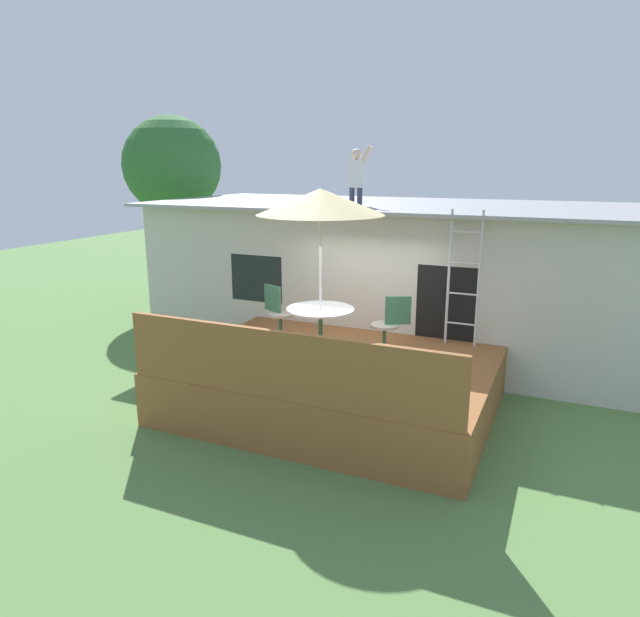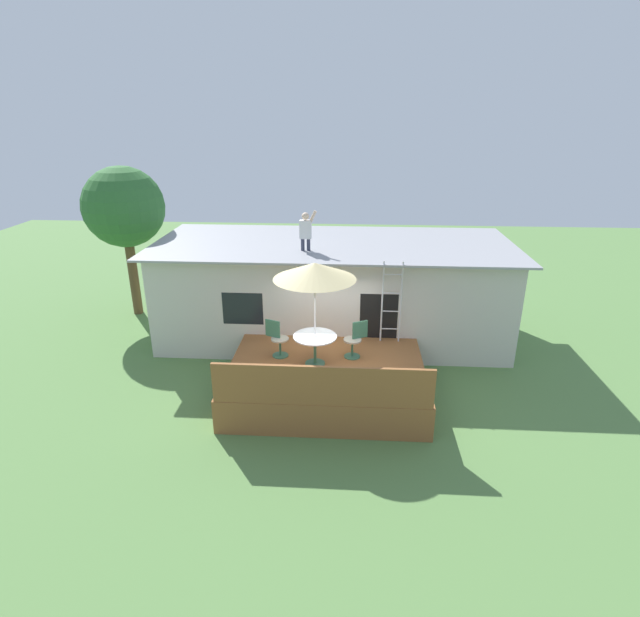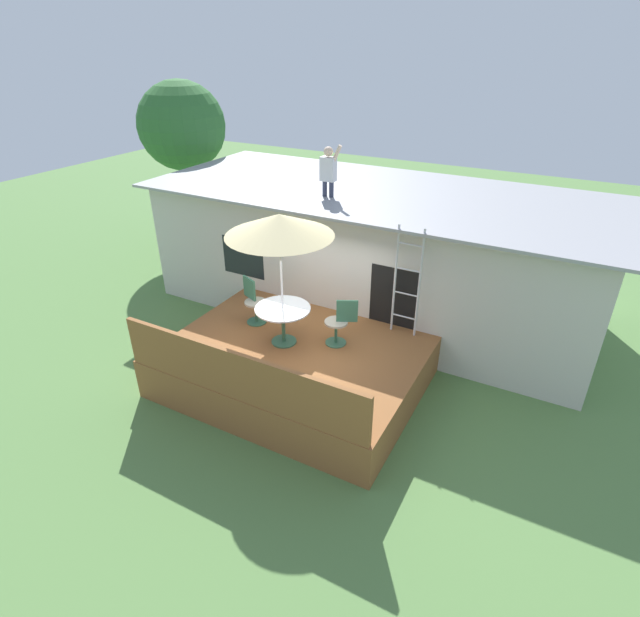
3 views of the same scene
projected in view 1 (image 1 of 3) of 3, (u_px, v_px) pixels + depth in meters
ground_plane at (337, 405)px, 8.98m from camera, size 40.00×40.00×0.00m
house at (404, 275)px, 11.81m from camera, size 10.50×4.50×2.91m
deck at (337, 381)px, 8.88m from camera, size 4.68×3.74×0.80m
deck_railing at (282, 366)px, 7.06m from camera, size 4.58×0.08×0.90m
patio_table at (320, 318)px, 8.74m from camera, size 1.04×1.04×0.74m
patio_umbrella at (320, 202)px, 8.31m from camera, size 1.90×1.90×2.54m
step_ladder at (464, 279)px, 9.13m from camera, size 0.52×0.04×2.20m
person_figure at (357, 173)px, 10.74m from camera, size 0.47×0.20×1.11m
patio_chair_left at (278, 314)px, 9.52m from camera, size 0.60×0.44×0.92m
patio_chair_right at (389, 326)px, 8.81m from camera, size 0.59×0.44×0.92m
backyard_tree at (172, 167)px, 15.09m from camera, size 2.57×2.57×4.93m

